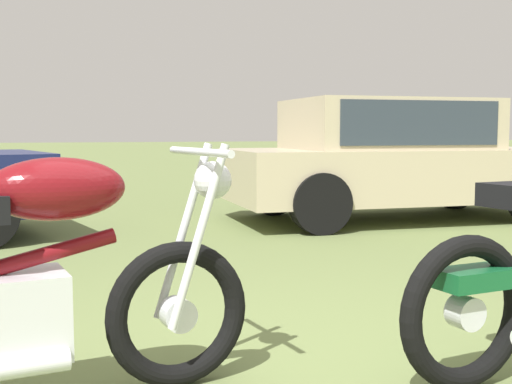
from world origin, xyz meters
name	(u,v)px	position (x,y,z in m)	size (l,w,h in m)	color
motorcycle_maroon	(11,288)	(-1.20, 0.21, 0.49)	(1.96, 0.71, 1.02)	black
car_beige	(393,153)	(2.96, 4.65, 0.80)	(4.09, 2.00, 1.43)	#BCAD8C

